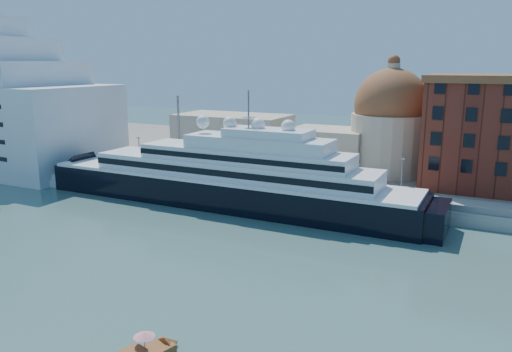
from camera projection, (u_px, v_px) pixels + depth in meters
The scene contains 8 objects.
ground at pixel (165, 243), 77.91m from camera, with size 400.00×400.00×0.00m, color #345B5A.
quay at pixel (260, 188), 107.34m from camera, with size 180.00×10.00×2.50m, color gray.
land at pixel (322, 158), 143.22m from camera, with size 260.00×72.00×2.00m, color slate.
quay_fence at pixel (251, 184), 103.00m from camera, with size 180.00×0.10×1.20m, color slate.
superyacht at pixel (211, 181), 99.40m from camera, with size 88.43×12.26×26.43m.
service_barge at pixel (46, 181), 115.26m from camera, with size 13.94×7.39×2.99m.
church at pixel (325, 132), 123.17m from camera, with size 66.00×18.00×25.50m.
lamp_posts at pixel (205, 145), 109.43m from camera, with size 120.80×2.40×18.00m.
Camera 1 is at (45.47, -59.69, 27.40)m, focal length 35.00 mm.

